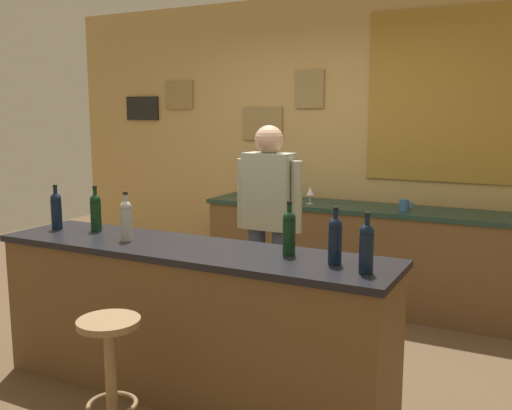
# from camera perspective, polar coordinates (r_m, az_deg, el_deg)

# --- Properties ---
(ground_plane) EXTENTS (10.00, 10.00, 0.00)m
(ground_plane) POSITION_cam_1_polar(r_m,az_deg,el_deg) (4.05, -3.29, -15.73)
(ground_plane) COLOR brown
(back_wall) EXTENTS (6.00, 0.09, 2.80)m
(back_wall) POSITION_cam_1_polar(r_m,az_deg,el_deg) (5.52, 7.62, 6.12)
(back_wall) COLOR tan
(back_wall) RESTS_ON ground_plane
(bar_counter) EXTENTS (2.53, 0.60, 0.92)m
(bar_counter) POSITION_cam_1_polar(r_m,az_deg,el_deg) (3.56, -6.69, -11.33)
(bar_counter) COLOR brown
(bar_counter) RESTS_ON ground_plane
(side_counter) EXTENTS (2.77, 0.56, 0.90)m
(side_counter) POSITION_cam_1_polar(r_m,az_deg,el_deg) (5.19, 9.91, -4.96)
(side_counter) COLOR brown
(side_counter) RESTS_ON ground_plane
(bartender) EXTENTS (0.52, 0.21, 1.62)m
(bartender) POSITION_cam_1_polar(r_m,az_deg,el_deg) (4.22, 1.28, -1.34)
(bartender) COLOR #384766
(bartender) RESTS_ON ground_plane
(bar_stool) EXTENTS (0.32, 0.32, 0.68)m
(bar_stool) POSITION_cam_1_polar(r_m,az_deg,el_deg) (3.10, -14.35, -14.80)
(bar_stool) COLOR olive
(bar_stool) RESTS_ON ground_plane
(wine_bottle_a) EXTENTS (0.07, 0.07, 0.31)m
(wine_bottle_a) POSITION_cam_1_polar(r_m,az_deg,el_deg) (4.12, -19.33, -0.43)
(wine_bottle_a) COLOR black
(wine_bottle_a) RESTS_ON bar_counter
(wine_bottle_b) EXTENTS (0.07, 0.07, 0.31)m
(wine_bottle_b) POSITION_cam_1_polar(r_m,az_deg,el_deg) (3.98, -15.72, -0.58)
(wine_bottle_b) COLOR black
(wine_bottle_b) RESTS_ON bar_counter
(wine_bottle_c) EXTENTS (0.07, 0.07, 0.31)m
(wine_bottle_c) POSITION_cam_1_polar(r_m,az_deg,el_deg) (3.63, -12.83, -1.37)
(wine_bottle_c) COLOR #999E99
(wine_bottle_c) RESTS_ON bar_counter
(wine_bottle_d) EXTENTS (0.07, 0.07, 0.31)m
(wine_bottle_d) POSITION_cam_1_polar(r_m,az_deg,el_deg) (3.18, 3.33, -2.64)
(wine_bottle_d) COLOR black
(wine_bottle_d) RESTS_ON bar_counter
(wine_bottle_e) EXTENTS (0.07, 0.07, 0.31)m
(wine_bottle_e) POSITION_cam_1_polar(r_m,az_deg,el_deg) (3.01, 7.90, -3.38)
(wine_bottle_e) COLOR black
(wine_bottle_e) RESTS_ON bar_counter
(wine_bottle_f) EXTENTS (0.07, 0.07, 0.31)m
(wine_bottle_f) POSITION_cam_1_polar(r_m,az_deg,el_deg) (2.87, 10.98, -4.07)
(wine_bottle_f) COLOR black
(wine_bottle_f) RESTS_ON bar_counter
(wine_glass_a) EXTENTS (0.07, 0.07, 0.16)m
(wine_glass_a) POSITION_cam_1_polar(r_m,az_deg,el_deg) (5.36, 2.73, 1.71)
(wine_glass_a) COLOR silver
(wine_glass_a) RESTS_ON side_counter
(wine_glass_b) EXTENTS (0.07, 0.07, 0.16)m
(wine_glass_b) POSITION_cam_1_polar(r_m,az_deg,el_deg) (5.13, 5.43, 1.34)
(wine_glass_b) COLOR silver
(wine_glass_b) RESTS_ON side_counter
(coffee_mug) EXTENTS (0.13, 0.08, 0.09)m
(coffee_mug) POSITION_cam_1_polar(r_m,az_deg,el_deg) (4.91, 14.60, -0.00)
(coffee_mug) COLOR #336699
(coffee_mug) RESTS_ON side_counter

